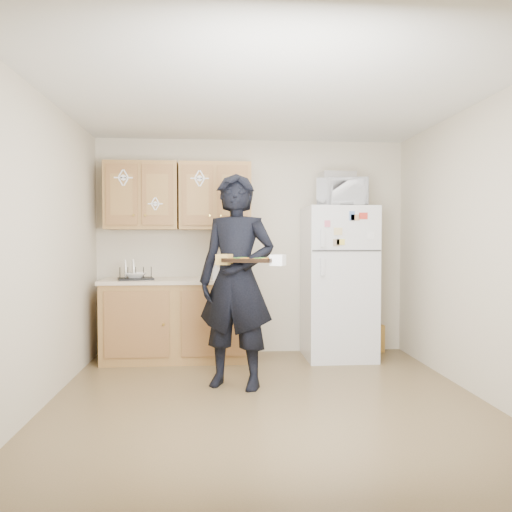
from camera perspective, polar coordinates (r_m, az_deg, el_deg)
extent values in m
plane|color=brown|center=(4.31, 1.28, -16.19)|extent=(3.60, 3.60, 0.00)
plane|color=silver|center=(4.26, 1.30, 17.73)|extent=(3.60, 3.60, 0.00)
cube|color=beige|center=(5.89, -0.47, 1.07)|extent=(3.60, 0.04, 2.50)
cube|color=beige|center=(2.32, 5.77, -0.39)|extent=(3.60, 0.04, 2.50)
cube|color=beige|center=(4.31, -23.28, 0.56)|extent=(0.04, 3.60, 2.50)
cube|color=beige|center=(4.64, 24.00, 0.64)|extent=(0.04, 3.60, 2.50)
cube|color=silver|center=(5.69, 9.39, -3.02)|extent=(0.75, 0.70, 1.70)
cube|color=#996635|center=(5.65, -8.94, -7.36)|extent=(1.60, 0.60, 0.86)
cube|color=beige|center=(5.59, -8.96, -2.80)|extent=(1.64, 0.64, 0.04)
cube|color=#996635|center=(5.77, -12.90, 6.71)|extent=(0.80, 0.33, 0.75)
cube|color=#996635|center=(5.71, -4.68, 6.80)|extent=(0.80, 0.33, 0.75)
cube|color=#EAC352|center=(6.16, 13.53, -9.16)|extent=(0.20, 0.07, 0.32)
imported|color=black|center=(4.51, -2.25, -2.86)|extent=(0.82, 0.69, 1.93)
cube|color=black|center=(4.22, -0.62, -0.57)|extent=(0.50, 0.43, 0.04)
cylinder|color=orange|center=(4.19, -2.17, -0.37)|extent=(0.14, 0.14, 0.02)
cylinder|color=orange|center=(4.13, 0.37, -0.40)|extent=(0.14, 0.14, 0.02)
cylinder|color=orange|center=(4.32, -1.57, -0.29)|extent=(0.14, 0.14, 0.02)
cylinder|color=orange|center=(4.26, 0.90, -0.32)|extent=(0.14, 0.14, 0.02)
imported|color=silver|center=(5.65, 9.76, 7.12)|extent=(0.62, 0.48, 0.31)
cube|color=silver|center=(5.69, 9.25, 9.04)|extent=(0.39, 0.29, 0.08)
cube|color=black|center=(5.58, -13.58, -1.88)|extent=(0.43, 0.36, 0.15)
imported|color=white|center=(5.58, -13.64, -2.15)|extent=(0.27, 0.27, 0.06)
imported|color=silver|center=(5.47, -4.64, -1.69)|extent=(0.11, 0.11, 0.19)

